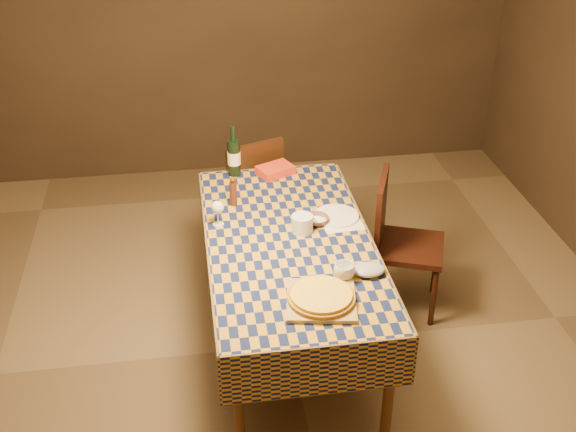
{
  "coord_description": "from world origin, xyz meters",
  "views": [
    {
      "loc": [
        -0.53,
        -3.4,
        2.97
      ],
      "look_at": [
        0.0,
        0.05,
        0.9
      ],
      "focal_mm": 45.0,
      "sensor_mm": 36.0,
      "label": 1
    }
  ],
  "objects": [
    {
      "name": "chair_far",
      "position": [
        -0.12,
        1.08,
        0.52
      ],
      "size": [
        0.54,
        0.54,
        0.93
      ],
      "color": "black",
      "rests_on": "ground"
    },
    {
      "name": "deli_tub",
      "position": [
        0.09,
        0.08,
        0.82
      ],
      "size": [
        0.15,
        0.15,
        0.1
      ],
      "primitive_type": "cylinder",
      "rotation": [
        0.0,
        0.0,
        -0.27
      ],
      "color": "silver",
      "rests_on": "dining_table"
    },
    {
      "name": "tumbler",
      "position": [
        0.23,
        -0.41,
        0.81
      ],
      "size": [
        0.12,
        0.12,
        0.09
      ],
      "primitive_type": "imported",
      "rotation": [
        0.0,
        0.0,
        -0.11
      ],
      "color": "white",
      "rests_on": "dining_table"
    },
    {
      "name": "chair_right",
      "position": [
        0.75,
        0.32,
        0.52
      ],
      "size": [
        0.55,
        0.54,
        0.93
      ],
      "color": "black",
      "rests_on": "ground"
    },
    {
      "name": "room",
      "position": [
        0.0,
        0.0,
        1.35
      ],
      "size": [
        5.0,
        5.1,
        2.7
      ],
      "color": "brown",
      "rests_on": "ground"
    },
    {
      "name": "wine_bottle",
      "position": [
        -0.23,
        0.86,
        0.9
      ],
      "size": [
        0.11,
        0.11,
        0.34
      ],
      "color": "black",
      "rests_on": "dining_table"
    },
    {
      "name": "wine_glass",
      "position": [
        -0.39,
        0.23,
        0.88
      ],
      "size": [
        0.08,
        0.08,
        0.15
      ],
      "color": "silver",
      "rests_on": "dining_table"
    },
    {
      "name": "white_plate",
      "position": [
        0.31,
        0.21,
        0.78
      ],
      "size": [
        0.32,
        0.32,
        0.02
      ],
      "primitive_type": "cylinder",
      "rotation": [
        0.0,
        0.0,
        -0.2
      ],
      "color": "white",
      "rests_on": "dining_table"
    },
    {
      "name": "takeout_container",
      "position": [
        0.03,
        0.82,
        0.8
      ],
      "size": [
        0.27,
        0.24,
        0.06
      ],
      "primitive_type": "cube",
      "rotation": [
        0.0,
        0.0,
        0.43
      ],
      "color": "red",
      "rests_on": "dining_table"
    },
    {
      "name": "bowl",
      "position": [
        0.19,
        0.16,
        0.79
      ],
      "size": [
        0.18,
        0.18,
        0.04
      ],
      "primitive_type": "imported",
      "rotation": [
        0.0,
        0.0,
        0.35
      ],
      "color": "#5D464E",
      "rests_on": "dining_table"
    },
    {
      "name": "pepper_mill",
      "position": [
        -0.28,
        0.45,
        0.86
      ],
      "size": [
        0.05,
        0.05,
        0.19
      ],
      "color": "#482010",
      "rests_on": "dining_table"
    },
    {
      "name": "pizza",
      "position": [
        0.07,
        -0.59,
        0.81
      ],
      "size": [
        0.44,
        0.44,
        0.03
      ],
      "color": "#956218",
      "rests_on": "cutting_board"
    },
    {
      "name": "cutting_board",
      "position": [
        0.07,
        -0.59,
        0.78
      ],
      "size": [
        0.39,
        0.39,
        0.02
      ],
      "primitive_type": "cube",
      "rotation": [
        0.0,
        0.0,
        -0.17
      ],
      "color": "#A3864C",
      "rests_on": "dining_table"
    },
    {
      "name": "flour_patch",
      "position": [
        0.33,
        0.13,
        0.77
      ],
      "size": [
        0.25,
        0.2,
        0.0
      ],
      "primitive_type": "cube",
      "rotation": [
        0.0,
        0.0,
        0.07
      ],
      "color": "silver",
      "rests_on": "dining_table"
    },
    {
      "name": "flour_bag",
      "position": [
        0.36,
        -0.39,
        0.8
      ],
      "size": [
        0.21,
        0.18,
        0.05
      ],
      "primitive_type": "ellipsoid",
      "rotation": [
        0.0,
        0.0,
        0.29
      ],
      "color": "#999EC4",
      "rests_on": "dining_table"
    },
    {
      "name": "dining_table",
      "position": [
        0.0,
        0.0,
        0.69
      ],
      "size": [
        0.94,
        1.84,
        0.77
      ],
      "color": "brown",
      "rests_on": "ground"
    }
  ]
}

